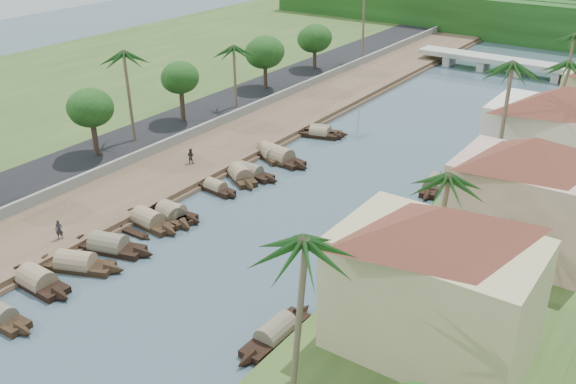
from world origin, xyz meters
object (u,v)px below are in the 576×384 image
Objects in this scene: sampan_1 at (37,281)px; person_near at (59,230)px; building_near at (435,279)px; bridge at (502,62)px.

person_near is (-3.45, 4.92, 1.27)m from sampan_1.
building_near is 8.39× the size of person_near.
building_near is (18.99, -74.00, 4.66)m from bridge.
sampan_1 is at bearing -162.46° from building_near.
sampan_1 is 4.54× the size of person_near.
bridge is 3.49× the size of sampan_1.
bridge is 76.54m from building_near.
bridge is 15.82× the size of person_near.
person_near is at bearing 126.50° from sampan_1.
building_near is at bearing -32.26° from person_near.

